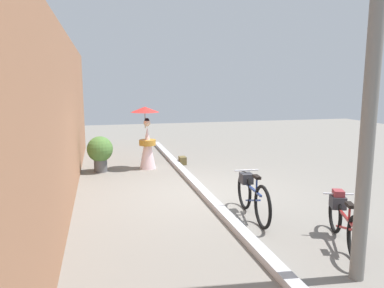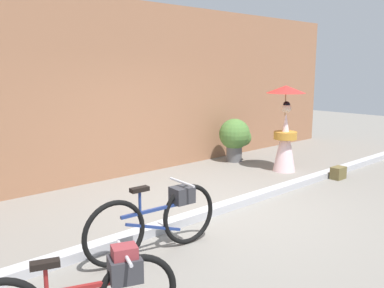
# 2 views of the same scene
# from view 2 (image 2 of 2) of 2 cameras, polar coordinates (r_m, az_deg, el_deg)

# --- Properties ---
(ground_plane) EXTENTS (30.00, 30.00, 0.00)m
(ground_plane) POSITION_cam_2_polar(r_m,az_deg,el_deg) (6.54, 4.29, -9.14)
(ground_plane) COLOR gray
(building_wall) EXTENTS (14.00, 0.40, 3.51)m
(building_wall) POSITION_cam_2_polar(r_m,az_deg,el_deg) (8.53, -10.44, 7.33)
(building_wall) COLOR #9E6B4C
(building_wall) RESTS_ON ground_plane
(sidewalk_curb) EXTENTS (14.00, 0.20, 0.12)m
(sidewalk_curb) POSITION_cam_2_polar(r_m,az_deg,el_deg) (6.52, 4.30, -8.65)
(sidewalk_curb) COLOR #B2B2B7
(sidewalk_curb) RESTS_ON ground_plane
(bicycle_near_officer) EXTENTS (1.79, 0.48, 0.86)m
(bicycle_near_officer) POSITION_cam_2_polar(r_m,az_deg,el_deg) (5.00, -4.71, -10.17)
(bicycle_near_officer) COLOR black
(bicycle_near_officer) RESTS_ON ground_plane
(person_with_parasol) EXTENTS (0.83, 0.83, 1.83)m
(person_with_parasol) POSITION_cam_2_polar(r_m,az_deg,el_deg) (9.03, 12.71, 2.16)
(person_with_parasol) COLOR silver
(person_with_parasol) RESTS_ON ground_plane
(potted_plant_by_door) EXTENTS (0.74, 0.73, 1.02)m
(potted_plant_by_door) POSITION_cam_2_polar(r_m,az_deg,el_deg) (9.84, 6.01, 1.04)
(potted_plant_by_door) COLOR #59595B
(potted_plant_by_door) RESTS_ON ground_plane
(backpack_on_pavement) EXTENTS (0.31, 0.20, 0.25)m
(backpack_on_pavement) POSITION_cam_2_polar(r_m,az_deg,el_deg) (8.80, 19.49, -3.73)
(backpack_on_pavement) COLOR brown
(backpack_on_pavement) RESTS_ON ground_plane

